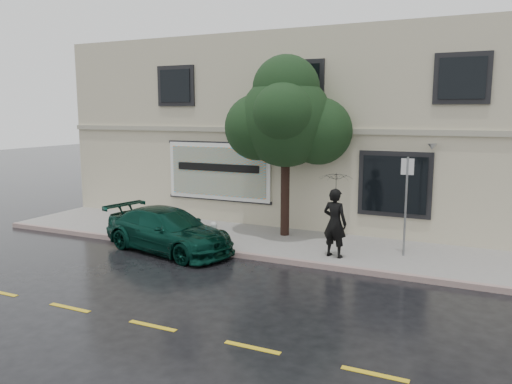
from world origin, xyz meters
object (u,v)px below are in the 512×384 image
at_px(street_tree, 286,121).
at_px(car, 168,230).
at_px(pedestrian, 335,223).
at_px(fire_hydrant, 214,234).

bearing_deg(street_tree, car, -133.53).
height_order(car, street_tree, street_tree).
height_order(car, pedestrian, pedestrian).
relative_size(car, street_tree, 0.84).
relative_size(pedestrian, street_tree, 0.37).
relative_size(pedestrian, fire_hydrant, 2.57).
distance_m(car, street_tree, 5.11).
height_order(street_tree, fire_hydrant, street_tree).
height_order(car, fire_hydrant, car).
bearing_deg(pedestrian, fire_hydrant, 20.29).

